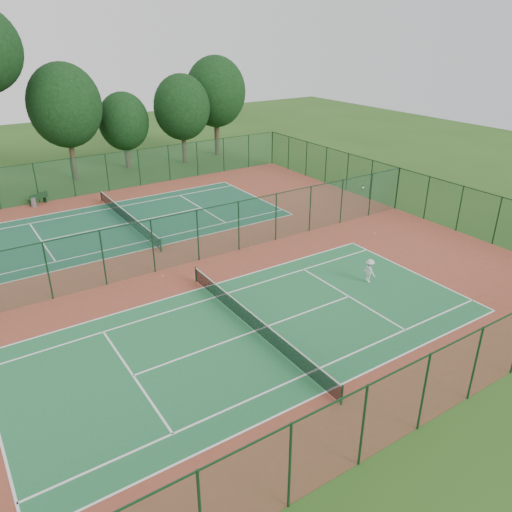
{
  "coord_description": "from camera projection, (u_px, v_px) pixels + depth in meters",
  "views": [
    {
      "loc": [
        -11.59,
        -26.71,
        14.03
      ],
      "look_at": [
        3.12,
        -4.39,
        1.6
      ],
      "focal_mm": 35.0,
      "sensor_mm": 36.0,
      "label": 1
    }
  ],
  "objects": [
    {
      "name": "fence_south",
      "position": [
        395.0,
        408.0,
        17.55
      ],
      "size": [
        40.0,
        0.09,
        3.5
      ],
      "color": "#174524",
      "rests_on": "ground"
    },
    {
      "name": "stray_ball_c",
      "position": [
        163.0,
        276.0,
        30.56
      ],
      "size": [
        0.08,
        0.08,
        0.08
      ],
      "primitive_type": "sphere",
      "color": "#D0F438",
      "rests_on": "red_pad"
    },
    {
      "name": "evergreen_row",
      "position": [
        79.0,
        177.0,
        50.54
      ],
      "size": [
        39.0,
        5.0,
        12.0
      ],
      "primitive_type": null,
      "color": "black",
      "rests_on": "ground"
    },
    {
      "name": "stray_ball_b",
      "position": [
        250.0,
        248.0,
        34.36
      ],
      "size": [
        0.07,
        0.07,
        0.07
      ],
      "primitive_type": "sphere",
      "color": "#A5C12C",
      "rests_on": "red_pad"
    },
    {
      "name": "red_pad",
      "position": [
        178.0,
        266.0,
        31.92
      ],
      "size": [
        40.0,
        36.0,
        0.01
      ],
      "primitive_type": "cube",
      "color": "brown",
      "rests_on": "ground"
    },
    {
      "name": "tennis_net_near",
      "position": [
        255.0,
        322.0,
        24.88
      ],
      "size": [
        0.1,
        12.9,
        0.97
      ],
      "color": "#143820",
      "rests_on": "ground"
    },
    {
      "name": "ground",
      "position": [
        178.0,
        266.0,
        31.93
      ],
      "size": [
        120.0,
        120.0,
        0.0
      ],
      "primitive_type": "plane",
      "color": "#294F18",
      "rests_on": "ground"
    },
    {
      "name": "trash_bin",
      "position": [
        33.0,
        202.0,
        42.1
      ],
      "size": [
        0.44,
        0.44,
        0.79
      ],
      "primitive_type": "cylinder",
      "rotation": [
        0.0,
        0.0,
        0.01
      ],
      "color": "gray",
      "rests_on": "red_pad"
    },
    {
      "name": "court_far",
      "position": [
        128.0,
        223.0,
        38.73
      ],
      "size": [
        23.77,
        10.97,
        0.01
      ],
      "primitive_type": "cube",
      "color": "#1B553A",
      "rests_on": "red_pad"
    },
    {
      "name": "stray_ball_a",
      "position": [
        254.0,
        250.0,
        34.01
      ],
      "size": [
        0.07,
        0.07,
        0.07
      ],
      "primitive_type": "sphere",
      "color": "#CDDE33",
      "rests_on": "red_pad"
    },
    {
      "name": "fence_north",
      "position": [
        90.0,
        175.0,
        44.81
      ],
      "size": [
        40.0,
        0.09,
        3.5
      ],
      "color": "#184A30",
      "rests_on": "ground"
    },
    {
      "name": "fence_east",
      "position": [
        397.0,
        188.0,
        41.16
      ],
      "size": [
        0.09,
        36.0,
        3.5
      ],
      "rotation": [
        0.0,
        0.0,
        1.57
      ],
      "color": "#17452A",
      "rests_on": "ground"
    },
    {
      "name": "fence_divider",
      "position": [
        176.0,
        241.0,
        31.18
      ],
      "size": [
        40.0,
        0.09,
        3.5
      ],
      "color": "#17462F",
      "rests_on": "ground"
    },
    {
      "name": "player_near",
      "position": [
        369.0,
        271.0,
        29.62
      ],
      "size": [
        0.62,
        0.98,
        1.46
      ],
      "primitive_type": "imported",
      "rotation": [
        0.0,
        0.0,
        1.49
      ],
      "color": "silver",
      "rests_on": "court_near"
    },
    {
      "name": "bench",
      "position": [
        38.0,
        198.0,
        42.59
      ],
      "size": [
        1.72,
        1.08,
        1.02
      ],
      "rotation": [
        0.0,
        0.0,
        0.39
      ],
      "color": "black",
      "rests_on": "red_pad"
    },
    {
      "name": "court_near",
      "position": [
        255.0,
        331.0,
        25.11
      ],
      "size": [
        23.77,
        10.97,
        0.01
      ],
      "primitive_type": "cube",
      "color": "#216A3B",
      "rests_on": "red_pad"
    },
    {
      "name": "tennis_net_far",
      "position": [
        127.0,
        217.0,
        38.51
      ],
      "size": [
        0.1,
        12.9,
        0.97
      ],
      "color": "#143720",
      "rests_on": "ground"
    }
  ]
}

